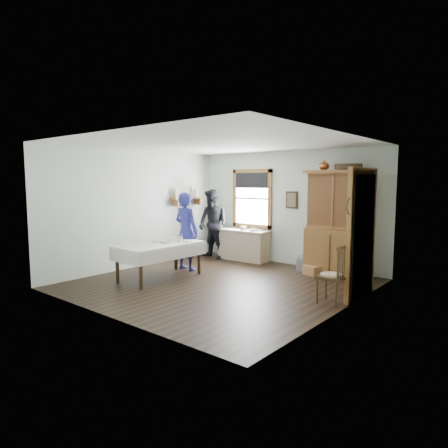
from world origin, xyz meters
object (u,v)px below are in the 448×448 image
object	(u,v)px
dining_table	(160,261)
figure_dark	(213,227)
spindle_chair	(332,274)
wicker_basket	(312,270)
woman_blue	(186,234)
china_hutch	(336,223)
pail	(302,265)
work_counter	(243,245)

from	to	relation	value
dining_table	figure_dark	size ratio (longest dim) A/B	1.09
spindle_chair	wicker_basket	xyz separation A→B (m)	(-1.15, 1.59, -0.38)
dining_table	figure_dark	distance (m)	2.40
spindle_chair	woman_blue	bearing A→B (deg)	178.48
dining_table	china_hutch	bearing A→B (deg)	43.98
wicker_basket	figure_dark	bearing A→B (deg)	179.10
woman_blue	pail	bearing A→B (deg)	-142.98
spindle_chair	pail	xyz separation A→B (m)	(-1.51, 1.81, -0.34)
work_counter	woman_blue	distance (m)	1.80
china_hutch	wicker_basket	xyz separation A→B (m)	(-0.36, -0.32, -1.01)
china_hutch	figure_dark	bearing A→B (deg)	-178.01
pail	china_hutch	bearing A→B (deg)	8.56
china_hutch	pail	distance (m)	1.21
wicker_basket	figure_dark	world-z (taller)	figure_dark
work_counter	woman_blue	size ratio (longest dim) A/B	0.83
wicker_basket	woman_blue	xyz separation A→B (m)	(-2.44, -1.33, 0.71)
spindle_chair	figure_dark	size ratio (longest dim) A/B	0.59
spindle_chair	china_hutch	bearing A→B (deg)	115.12
dining_table	wicker_basket	distance (m)	3.22
china_hutch	spindle_chair	size ratio (longest dim) A/B	2.29
wicker_basket	spindle_chair	bearing A→B (deg)	-54.08
china_hutch	dining_table	xyz separation A→B (m)	(-2.66, -2.56, -0.75)
work_counter	woman_blue	bearing A→B (deg)	-102.65
pail	figure_dark	distance (m)	2.59
figure_dark	work_counter	bearing A→B (deg)	31.58
dining_table	spindle_chair	distance (m)	3.51
wicker_basket	woman_blue	distance (m)	2.86
dining_table	pail	distance (m)	3.14
work_counter	figure_dark	xyz separation A→B (m)	(-0.73, -0.34, 0.44)
china_hutch	woman_blue	size ratio (longest dim) A/B	1.37
work_counter	spindle_chair	bearing A→B (deg)	-33.30
china_hutch	pail	world-z (taller)	china_hutch
wicker_basket	dining_table	bearing A→B (deg)	-135.67
spindle_chair	dining_table	bearing A→B (deg)	-166.67
dining_table	woman_blue	distance (m)	1.03
spindle_chair	figure_dark	bearing A→B (deg)	160.42
figure_dark	pail	bearing A→B (deg)	10.24
dining_table	woman_blue	world-z (taller)	woman_blue
pail	figure_dark	size ratio (longest dim) A/B	0.17
pail	dining_table	bearing A→B (deg)	-128.32
wicker_basket	woman_blue	size ratio (longest dim) A/B	0.21
china_hutch	figure_dark	xyz separation A→B (m)	(-3.21, -0.28, -0.29)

